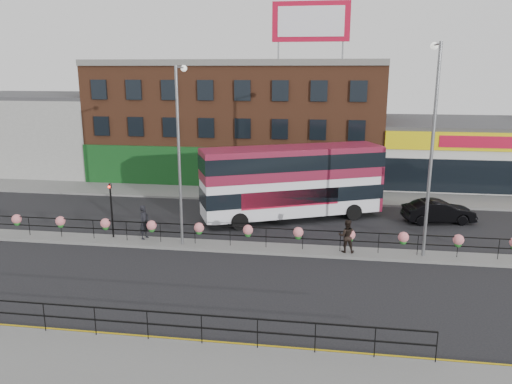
# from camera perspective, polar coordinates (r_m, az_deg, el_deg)

# --- Properties ---
(ground) EXTENTS (120.00, 120.00, 0.00)m
(ground) POSITION_cam_1_polar(r_m,az_deg,el_deg) (27.68, -0.92, -6.51)
(ground) COLOR black
(ground) RESTS_ON ground
(south_pavement) EXTENTS (60.00, 4.00, 0.15)m
(south_pavement) POSITION_cam_1_polar(r_m,az_deg,el_deg) (17.16, -7.87, -20.16)
(south_pavement) COLOR slate
(south_pavement) RESTS_ON ground
(north_pavement) EXTENTS (60.00, 4.00, 0.15)m
(north_pavement) POSITION_cam_1_polar(r_m,az_deg,el_deg) (39.03, 1.94, -0.32)
(north_pavement) COLOR slate
(north_pavement) RESTS_ON ground
(median) EXTENTS (60.00, 1.60, 0.15)m
(median) POSITION_cam_1_polar(r_m,az_deg,el_deg) (27.66, -0.92, -6.37)
(median) COLOR slate
(median) RESTS_ON ground
(yellow_line_inner) EXTENTS (60.00, 0.10, 0.01)m
(yellow_line_inner) POSITION_cam_1_polar(r_m,az_deg,el_deg) (19.07, -5.87, -16.56)
(yellow_line_inner) COLOR gold
(yellow_line_inner) RESTS_ON ground
(yellow_line_outer) EXTENTS (60.00, 0.10, 0.01)m
(yellow_line_outer) POSITION_cam_1_polar(r_m,az_deg,el_deg) (18.92, -6.01, -16.83)
(yellow_line_outer) COLOR gold
(yellow_line_outer) RESTS_ON ground
(brick_building) EXTENTS (25.00, 12.21, 10.30)m
(brick_building) POSITION_cam_1_polar(r_m,az_deg,el_deg) (46.52, -1.82, 8.30)
(brick_building) COLOR brown
(brick_building) RESTS_ON ground
(supermarket) EXTENTS (15.00, 12.25, 5.30)m
(supermarket) POSITION_cam_1_polar(r_m,az_deg,el_deg) (47.51, 22.74, 4.34)
(supermarket) COLOR silver
(supermarket) RESTS_ON ground
(warehouse_west) EXTENTS (15.50, 12.00, 7.30)m
(warehouse_west) POSITION_cam_1_polar(r_m,az_deg,el_deg) (54.10, -23.55, 6.38)
(warehouse_west) COLOR #9A9A95
(warehouse_west) RESTS_ON ground
(billboard) EXTENTS (6.00, 0.29, 4.40)m
(billboard) POSITION_cam_1_polar(r_m,az_deg,el_deg) (40.77, 6.30, 18.78)
(billboard) COLOR #AE0C29
(billboard) RESTS_ON brick_building
(median_railing) EXTENTS (30.04, 0.56, 1.23)m
(median_railing) POSITION_cam_1_polar(r_m,az_deg,el_deg) (27.33, -0.93, -4.46)
(median_railing) COLOR black
(median_railing) RESTS_ON median
(south_railing) EXTENTS (20.04, 0.05, 1.12)m
(south_railing) POSITION_cam_1_polar(r_m,az_deg,el_deg) (18.83, -12.34, -13.93)
(south_railing) COLOR black
(south_railing) RESTS_ON south_pavement
(double_decker_bus) EXTENTS (11.93, 7.33, 4.79)m
(double_decker_bus) POSITION_cam_1_polar(r_m,az_deg,el_deg) (32.42, 4.23, 1.91)
(double_decker_bus) COLOR silver
(double_decker_bus) RESTS_ON ground
(car) EXTENTS (3.16, 5.03, 1.47)m
(car) POSITION_cam_1_polar(r_m,az_deg,el_deg) (34.19, 20.15, -2.09)
(car) COLOR black
(car) RESTS_ON ground
(pedestrian_a) EXTENTS (0.93, 0.80, 1.97)m
(pedestrian_a) POSITION_cam_1_polar(r_m,az_deg,el_deg) (29.29, -12.65, -3.36)
(pedestrian_a) COLOR black
(pedestrian_a) RESTS_ON median
(pedestrian_b) EXTENTS (0.87, 0.68, 1.80)m
(pedestrian_b) POSITION_cam_1_polar(r_m,az_deg,el_deg) (26.95, 10.32, -4.96)
(pedestrian_b) COLOR black
(pedestrian_b) RESTS_ON median
(lamp_column_west) EXTENTS (0.35, 1.70, 9.70)m
(lamp_column_west) POSITION_cam_1_polar(r_m,az_deg,el_deg) (27.19, -8.70, 5.80)
(lamp_column_west) COLOR slate
(lamp_column_west) RESTS_ON median
(lamp_column_east) EXTENTS (0.39, 1.90, 10.81)m
(lamp_column_east) POSITION_cam_1_polar(r_m,az_deg,el_deg) (26.54, 19.49, 6.41)
(lamp_column_east) COLOR slate
(lamp_column_east) RESTS_ON median
(traffic_light_median) EXTENTS (0.15, 0.28, 3.65)m
(traffic_light_median) POSITION_cam_1_polar(r_m,az_deg,el_deg) (29.62, -16.27, -0.71)
(traffic_light_median) COLOR black
(traffic_light_median) RESTS_ON median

